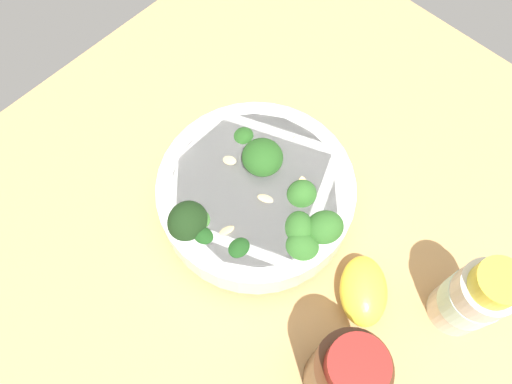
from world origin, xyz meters
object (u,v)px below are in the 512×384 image
Objects in this scene: bottle_short at (473,298)px; bowl_of_broccoli at (257,195)px; bottle_tall at (345,374)px; lemon_wedge at (363,291)px.

bowl_of_broccoli is at bearing -75.67° from bottle_short.
bottle_tall is 14.43cm from bottle_short.
bottle_short is (-5.42, 7.98, 3.61)cm from lemon_wedge.
bottle_tall is at bearing 22.85° from lemon_wedge.
bottle_tall is (8.29, 3.49, 4.10)cm from lemon_wedge.
bowl_of_broccoli is at bearing -113.38° from bottle_tall.
bottle_short is at bearing 161.87° from bottle_tall.
lemon_wedge is 9.88cm from bottle_tall.
bowl_of_broccoli is at bearing -88.48° from lemon_wedge.
lemon_wedge is 0.62× the size of bottle_short.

